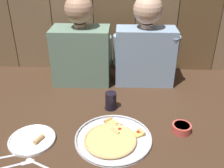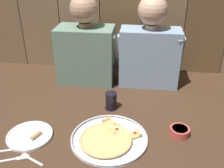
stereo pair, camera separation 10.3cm
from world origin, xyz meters
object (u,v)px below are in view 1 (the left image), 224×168
Objects in this scene: drinking_glass at (111,101)px; dipping_bowl at (182,128)px; pizza_tray at (113,138)px; diner_right at (146,44)px; diner_left at (81,45)px; dinner_plate at (32,140)px.

drinking_glass is 0.44m from dipping_bowl.
pizza_tray is 3.86× the size of dipping_bowl.
diner_right is (-0.17, 0.57, 0.27)m from dipping_bowl.
pizza_tray is at bearing -85.70° from drinking_glass.
pizza_tray is 0.75m from diner_left.
drinking_glass is 1.03× the size of dipping_bowl.
diner_left reaches higher than pizza_tray.
dinner_plate is 0.75m from diner_left.
diner_left is at bearing 76.25° from dinner_plate.
diner_left reaches higher than drinking_glass.
diner_right reaches higher than diner_left.
drinking_glass is at bearing -58.10° from diner_left.
dinner_plate is 0.96m from diner_right.
dipping_bowl reaches higher than pizza_tray.
diner_left is (0.17, 0.68, 0.27)m from dinner_plate.
diner_right is (0.45, -0.00, 0.01)m from diner_left.
pizza_tray is 0.38m from dipping_bowl.
drinking_glass is 0.49m from diner_right.
diner_right is at bearing -0.00° from diner_left.
drinking_glass is (-0.02, 0.30, 0.04)m from pizza_tray.
dipping_bowl is at bearing -28.39° from drinking_glass.
diner_right is at bearing 106.28° from dipping_bowl.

